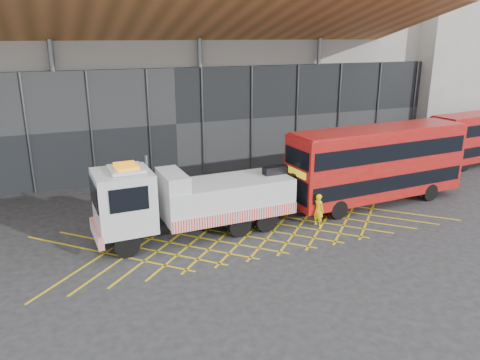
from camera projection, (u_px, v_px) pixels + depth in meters
name	position (u px, v px, depth m)	size (l,w,h in m)	color
ground_plane	(198.00, 237.00, 24.71)	(120.00, 120.00, 0.00)	#252527
road_markings	(254.00, 228.00, 25.88)	(23.16, 7.16, 0.01)	gold
construction_building	(151.00, 51.00, 38.98)	(55.00, 23.97, 18.00)	gray
east_building	(449.00, 37.00, 47.55)	(15.00, 12.00, 20.00)	gray
recovery_truck	(190.00, 200.00, 24.45)	(12.43, 3.23, 4.33)	black
bus_towed	(378.00, 162.00, 29.07)	(12.05, 3.44, 4.85)	#9E0F0C
worker	(318.00, 210.00, 26.02)	(0.68, 0.44, 1.86)	yellow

